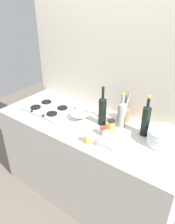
# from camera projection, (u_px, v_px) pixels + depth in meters

# --- Properties ---
(ground_plane) EXTENTS (6.00, 6.00, 0.00)m
(ground_plane) POSITION_uv_depth(u_px,v_px,m) (88.00, 191.00, 2.43)
(ground_plane) COLOR #6B6056
(ground_plane) RESTS_ON ground
(counter_block) EXTENTS (1.80, 0.70, 0.90)m
(counter_block) POSITION_uv_depth(u_px,v_px,m) (88.00, 161.00, 2.21)
(counter_block) COLOR beige
(counter_block) RESTS_ON ground
(backsplash_panel) EXTENTS (1.90, 0.06, 2.30)m
(backsplash_panel) POSITION_uv_depth(u_px,v_px,m) (110.00, 86.00, 2.14)
(backsplash_panel) COLOR beige
(backsplash_panel) RESTS_ON ground
(stovetop_hob) EXTENTS (0.46, 0.34, 0.04)m
(stovetop_hob) POSITION_uv_depth(u_px,v_px,m) (49.00, 109.00, 2.22)
(stovetop_hob) COLOR #B2B2B7
(stovetop_hob) RESTS_ON counter_block
(plate_stack) EXTENTS (0.23, 0.24, 0.13)m
(plate_stack) POSITION_uv_depth(u_px,v_px,m) (162.00, 137.00, 1.69)
(plate_stack) COLOR white
(plate_stack) RESTS_ON counter_block
(wine_bottle_leftmost) EXTENTS (0.07, 0.07, 0.36)m
(wine_bottle_leftmost) POSITION_uv_depth(u_px,v_px,m) (102.00, 110.00, 1.92)
(wine_bottle_leftmost) COLOR black
(wine_bottle_leftmost) RESTS_ON counter_block
(wine_bottle_mid_left) EXTENTS (0.08, 0.08, 0.32)m
(wine_bottle_mid_left) POSITION_uv_depth(u_px,v_px,m) (122.00, 113.00, 1.90)
(wine_bottle_mid_left) COLOR gray
(wine_bottle_mid_left) RESTS_ON counter_block
(wine_bottle_mid_right) EXTENTS (0.07, 0.07, 0.36)m
(wine_bottle_mid_right) POSITION_uv_depth(u_px,v_px,m) (146.00, 120.00, 1.77)
(wine_bottle_mid_right) COLOR black
(wine_bottle_mid_right) RESTS_ON counter_block
(mixing_bowl) EXTENTS (0.18, 0.18, 0.06)m
(mixing_bowl) POSITION_uv_depth(u_px,v_px,m) (80.00, 116.00, 2.04)
(mixing_bowl) COLOR white
(mixing_bowl) RESTS_ON counter_block
(butter_dish) EXTENTS (0.16, 0.12, 0.06)m
(butter_dish) POSITION_uv_depth(u_px,v_px,m) (109.00, 144.00, 1.67)
(butter_dish) COLOR white
(butter_dish) RESTS_ON counter_block
(utensil_crock) EXTENTS (0.10, 0.10, 0.31)m
(utensil_crock) POSITION_uv_depth(u_px,v_px,m) (125.00, 114.00, 2.01)
(utensil_crock) COLOR #996B4C
(utensil_crock) RESTS_ON counter_block
(condiment_jar_front) EXTENTS (0.06, 0.06, 0.08)m
(condiment_jar_front) POSITION_uv_depth(u_px,v_px,m) (103.00, 131.00, 1.81)
(condiment_jar_front) COLOR #9E998C
(condiment_jar_front) RESTS_ON counter_block
(condiment_jar_rear) EXTENTS (0.07, 0.07, 0.09)m
(condiment_jar_rear) POSITION_uv_depth(u_px,v_px,m) (112.00, 125.00, 1.89)
(condiment_jar_rear) COLOR gold
(condiment_jar_rear) RESTS_ON counter_block
(condiment_jar_spare) EXTENTS (0.06, 0.06, 0.07)m
(condiment_jar_spare) POSITION_uv_depth(u_px,v_px,m) (88.00, 139.00, 1.72)
(condiment_jar_spare) COLOR gold
(condiment_jar_spare) RESTS_ON counter_block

